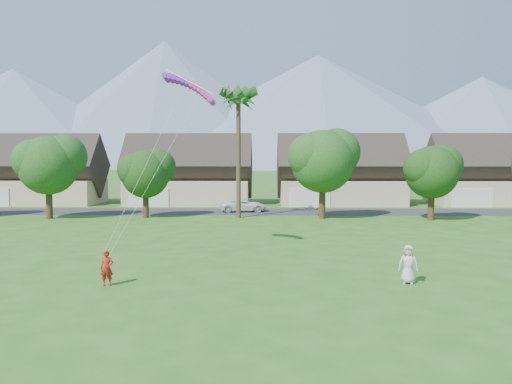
{
  "coord_description": "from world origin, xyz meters",
  "views": [
    {
      "loc": [
        0.51,
        -19.39,
        5.86
      ],
      "look_at": [
        0.0,
        10.0,
        3.8
      ],
      "focal_mm": 35.0,
      "sensor_mm": 36.0,
      "label": 1
    }
  ],
  "objects_px": {
    "watcher": "(408,264)",
    "parafoil_kite": "(191,85)",
    "kite_flyer": "(107,268)",
    "parked_car": "(244,205)"
  },
  "relations": [
    {
      "from": "watcher",
      "to": "parked_car",
      "type": "height_order",
      "value": "watcher"
    },
    {
      "from": "kite_flyer",
      "to": "parafoil_kite",
      "type": "bearing_deg",
      "value": 65.94
    },
    {
      "from": "watcher",
      "to": "parafoil_kite",
      "type": "relative_size",
      "value": 0.52
    },
    {
      "from": "kite_flyer",
      "to": "parked_car",
      "type": "distance_m",
      "value": 31.52
    },
    {
      "from": "kite_flyer",
      "to": "parked_car",
      "type": "height_order",
      "value": "kite_flyer"
    },
    {
      "from": "parked_car",
      "to": "parafoil_kite",
      "type": "xyz_separation_m",
      "value": [
        -2.05,
        -23.89,
        9.38
      ]
    },
    {
      "from": "parked_car",
      "to": "kite_flyer",
      "type": "bearing_deg",
      "value": 163.24
    },
    {
      "from": "kite_flyer",
      "to": "parked_car",
      "type": "xyz_separation_m",
      "value": [
        4.91,
        31.14,
        -0.12
      ]
    },
    {
      "from": "parked_car",
      "to": "parafoil_kite",
      "type": "height_order",
      "value": "parafoil_kite"
    },
    {
      "from": "kite_flyer",
      "to": "parked_car",
      "type": "bearing_deg",
      "value": 78.51
    }
  ]
}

